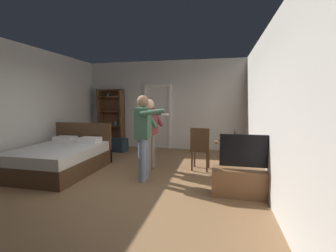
{
  "coord_description": "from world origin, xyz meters",
  "views": [
    {
      "loc": [
        1.82,
        -4.05,
        1.59
      ],
      "look_at": [
        0.79,
        0.53,
        1.07
      ],
      "focal_mm": 24.51,
      "sensor_mm": 36.0,
      "label": 1
    }
  ],
  "objects_px": {
    "bed": "(61,158)",
    "tv_flatscreen": "(247,179)",
    "side_table": "(227,152)",
    "person_striped_shirt": "(150,129)",
    "laptop": "(227,140)",
    "wooden_chair": "(200,147)",
    "person_blue_shirt": "(144,132)",
    "bottle_on_table": "(235,137)",
    "bookshelf": "(111,116)",
    "suitcase_dark": "(119,145)"
  },
  "relations": [
    {
      "from": "tv_flatscreen",
      "to": "side_table",
      "type": "height_order",
      "value": "tv_flatscreen"
    },
    {
      "from": "bottle_on_table",
      "to": "person_striped_shirt",
      "type": "xyz_separation_m",
      "value": [
        -1.88,
        -0.04,
        0.12
      ]
    },
    {
      "from": "person_striped_shirt",
      "to": "tv_flatscreen",
      "type": "bearing_deg",
      "value": -28.22
    },
    {
      "from": "bed",
      "to": "person_striped_shirt",
      "type": "bearing_deg",
      "value": 16.85
    },
    {
      "from": "bottle_on_table",
      "to": "person_blue_shirt",
      "type": "bearing_deg",
      "value": -156.94
    },
    {
      "from": "bottle_on_table",
      "to": "laptop",
      "type": "bearing_deg",
      "value": 166.53
    },
    {
      "from": "tv_flatscreen",
      "to": "laptop",
      "type": "xyz_separation_m",
      "value": [
        -0.31,
        1.17,
        0.46
      ]
    },
    {
      "from": "side_table",
      "to": "person_striped_shirt",
      "type": "distance_m",
      "value": 1.8
    },
    {
      "from": "side_table",
      "to": "suitcase_dark",
      "type": "bearing_deg",
      "value": 155.6
    },
    {
      "from": "bookshelf",
      "to": "suitcase_dark",
      "type": "bearing_deg",
      "value": -49.72
    },
    {
      "from": "wooden_chair",
      "to": "person_striped_shirt",
      "type": "height_order",
      "value": "person_striped_shirt"
    },
    {
      "from": "bed",
      "to": "tv_flatscreen",
      "type": "xyz_separation_m",
      "value": [
        3.94,
        -0.51,
        -0.01
      ]
    },
    {
      "from": "tv_flatscreen",
      "to": "bottle_on_table",
      "type": "relative_size",
      "value": 4.02
    },
    {
      "from": "side_table",
      "to": "bottle_on_table",
      "type": "xyz_separation_m",
      "value": [
        0.14,
        -0.08,
        0.36
      ]
    },
    {
      "from": "bottle_on_table",
      "to": "suitcase_dark",
      "type": "bearing_deg",
      "value": 155.37
    },
    {
      "from": "person_blue_shirt",
      "to": "person_striped_shirt",
      "type": "bearing_deg",
      "value": 97.48
    },
    {
      "from": "laptop",
      "to": "wooden_chair",
      "type": "distance_m",
      "value": 0.62
    },
    {
      "from": "bed",
      "to": "laptop",
      "type": "relative_size",
      "value": 5.01
    },
    {
      "from": "bookshelf",
      "to": "person_blue_shirt",
      "type": "height_order",
      "value": "bookshelf"
    },
    {
      "from": "bookshelf",
      "to": "laptop",
      "type": "bearing_deg",
      "value": -29.81
    },
    {
      "from": "wooden_chair",
      "to": "side_table",
      "type": "bearing_deg",
      "value": -4.71
    },
    {
      "from": "person_striped_shirt",
      "to": "suitcase_dark",
      "type": "xyz_separation_m",
      "value": [
        -1.52,
        1.6,
        -0.74
      ]
    },
    {
      "from": "bed",
      "to": "laptop",
      "type": "xyz_separation_m",
      "value": [
        3.63,
        0.66,
        0.45
      ]
    },
    {
      "from": "bookshelf",
      "to": "person_blue_shirt",
      "type": "distance_m",
      "value": 3.68
    },
    {
      "from": "side_table",
      "to": "bookshelf",
      "type": "bearing_deg",
      "value": 150.79
    },
    {
      "from": "tv_flatscreen",
      "to": "side_table",
      "type": "bearing_deg",
      "value": 103.59
    },
    {
      "from": "bed",
      "to": "wooden_chair",
      "type": "bearing_deg",
      "value": 13.83
    },
    {
      "from": "side_table",
      "to": "person_striped_shirt",
      "type": "height_order",
      "value": "person_striped_shirt"
    },
    {
      "from": "laptop",
      "to": "wooden_chair",
      "type": "relative_size",
      "value": 0.4
    },
    {
      "from": "laptop",
      "to": "suitcase_dark",
      "type": "relative_size",
      "value": 0.79
    },
    {
      "from": "bookshelf",
      "to": "suitcase_dark",
      "type": "height_order",
      "value": "bookshelf"
    },
    {
      "from": "person_blue_shirt",
      "to": "tv_flatscreen",
      "type": "bearing_deg",
      "value": -10.9
    },
    {
      "from": "laptop",
      "to": "wooden_chair",
      "type": "height_order",
      "value": "wooden_chair"
    },
    {
      "from": "tv_flatscreen",
      "to": "suitcase_dark",
      "type": "xyz_separation_m",
      "value": [
        -3.55,
        2.69,
        -0.09
      ]
    },
    {
      "from": "tv_flatscreen",
      "to": "laptop",
      "type": "relative_size",
      "value": 2.92
    },
    {
      "from": "tv_flatscreen",
      "to": "bottle_on_table",
      "type": "height_order",
      "value": "tv_flatscreen"
    },
    {
      "from": "bookshelf",
      "to": "laptop",
      "type": "height_order",
      "value": "bookshelf"
    },
    {
      "from": "laptop",
      "to": "bottle_on_table",
      "type": "bearing_deg",
      "value": -13.47
    },
    {
      "from": "tv_flatscreen",
      "to": "wooden_chair",
      "type": "bearing_deg",
      "value": 125.23
    },
    {
      "from": "person_striped_shirt",
      "to": "wooden_chair",
      "type": "bearing_deg",
      "value": 8.56
    },
    {
      "from": "side_table",
      "to": "wooden_chair",
      "type": "bearing_deg",
      "value": 175.29
    },
    {
      "from": "bottle_on_table",
      "to": "person_striped_shirt",
      "type": "relative_size",
      "value": 0.18
    },
    {
      "from": "bed",
      "to": "side_table",
      "type": "relative_size",
      "value": 2.84
    },
    {
      "from": "side_table",
      "to": "person_striped_shirt",
      "type": "bearing_deg",
      "value": -175.97
    },
    {
      "from": "tv_flatscreen",
      "to": "wooden_chair",
      "type": "distance_m",
      "value": 1.56
    },
    {
      "from": "side_table",
      "to": "tv_flatscreen",
      "type": "bearing_deg",
      "value": -76.41
    },
    {
      "from": "bed",
      "to": "wooden_chair",
      "type": "distance_m",
      "value": 3.15
    },
    {
      "from": "tv_flatscreen",
      "to": "suitcase_dark",
      "type": "distance_m",
      "value": 4.45
    },
    {
      "from": "person_blue_shirt",
      "to": "suitcase_dark",
      "type": "distance_m",
      "value": 2.93
    },
    {
      "from": "bookshelf",
      "to": "bottle_on_table",
      "type": "bearing_deg",
      "value": -29.23
    }
  ]
}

